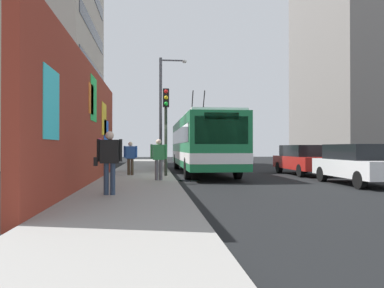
# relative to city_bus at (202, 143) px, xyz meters

# --- Properties ---
(ground_plane) EXTENTS (80.00, 80.00, 0.00)m
(ground_plane) POSITION_rel_city_bus_xyz_m (-3.48, 1.80, -1.73)
(ground_plane) COLOR black
(sidewalk_slab) EXTENTS (48.00, 3.20, 0.15)m
(sidewalk_slab) POSITION_rel_city_bus_xyz_m (-3.48, 3.40, -1.65)
(sidewalk_slab) COLOR gray
(sidewalk_slab) RESTS_ON ground_plane
(graffiti_wall) EXTENTS (14.82, 0.32, 4.51)m
(graffiti_wall) POSITION_rel_city_bus_xyz_m (-7.06, 5.15, 0.53)
(graffiti_wall) COLOR maroon
(graffiti_wall) RESTS_ON ground_plane
(building_far_left) EXTENTS (13.40, 7.05, 19.06)m
(building_far_left) POSITION_rel_city_bus_xyz_m (9.49, 11.00, 7.80)
(building_far_left) COLOR #B2A899
(building_far_left) RESTS_ON ground_plane
(building_far_right) EXTENTS (12.39, 7.23, 17.65)m
(building_far_right) POSITION_rel_city_bus_xyz_m (11.16, -15.20, 7.10)
(building_far_right) COLOR gray
(building_far_right) RESTS_ON ground_plane
(city_bus) EXTENTS (12.44, 2.61, 4.87)m
(city_bus) POSITION_rel_city_bus_xyz_m (0.00, 0.00, 0.00)
(city_bus) COLOR #19723F
(city_bus) RESTS_ON ground_plane
(parked_car_white) EXTENTS (4.45, 1.80, 1.58)m
(parked_car_white) POSITION_rel_city_bus_xyz_m (-7.20, -5.20, -0.89)
(parked_car_white) COLOR white
(parked_car_white) RESTS_ON ground_plane
(parked_car_red) EXTENTS (4.75, 1.75, 1.58)m
(parked_car_red) POSITION_rel_city_bus_xyz_m (-1.80, -5.20, -0.89)
(parked_car_red) COLOR #B21E19
(parked_car_red) RESTS_ON ground_plane
(pedestrian_midblock) EXTENTS (0.22, 0.64, 1.57)m
(pedestrian_midblock) POSITION_rel_city_bus_xyz_m (-3.11, 3.80, -0.67)
(pedestrian_midblock) COLOR #3F3326
(pedestrian_midblock) RESTS_ON sidewalk_slab
(pedestrian_near_wall) EXTENTS (0.23, 0.77, 1.75)m
(pedestrian_near_wall) POSITION_rel_city_bus_xyz_m (-10.54, 3.95, -0.54)
(pedestrian_near_wall) COLOR #2D3F59
(pedestrian_near_wall) RESTS_ON sidewalk_slab
(pedestrian_at_curb) EXTENTS (0.22, 0.66, 1.63)m
(pedestrian_at_curb) POSITION_rel_city_bus_xyz_m (-5.99, 2.51, -0.62)
(pedestrian_at_curb) COLOR #595960
(pedestrian_at_curb) RESTS_ON sidewalk_slab
(traffic_light) EXTENTS (0.49, 0.28, 4.02)m
(traffic_light) POSITION_rel_city_bus_xyz_m (-3.79, 2.15, 1.13)
(traffic_light) COLOR #2D382D
(traffic_light) RESTS_ON sidewalk_slab
(street_lamp) EXTENTS (0.44, 1.73, 6.94)m
(street_lamp) POSITION_rel_city_bus_xyz_m (2.57, 2.07, 2.39)
(street_lamp) COLOR #4C4C51
(street_lamp) RESTS_ON sidewalk_slab
(curbside_puddle) EXTENTS (1.02, 1.02, 0.00)m
(curbside_puddle) POSITION_rel_city_bus_xyz_m (-4.73, 1.20, -1.73)
(curbside_puddle) COLOR black
(curbside_puddle) RESTS_ON ground_plane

